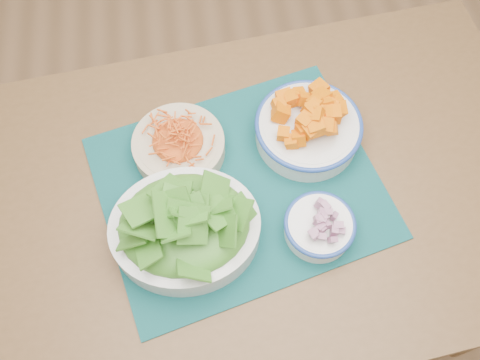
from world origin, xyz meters
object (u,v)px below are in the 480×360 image
at_px(table, 270,205).
at_px(carrot_bowl, 178,143).
at_px(squash_bowl, 309,123).
at_px(onion_bowl, 320,225).
at_px(placemat, 240,187).
at_px(lettuce_bowl, 184,225).

relative_size(table, carrot_bowl, 6.51).
xyz_separation_m(table, squash_bowl, (0.09, 0.11, 0.16)).
xyz_separation_m(carrot_bowl, onion_bowl, (0.26, -0.22, -0.00)).
height_order(squash_bowl, onion_bowl, squash_bowl).
bearing_deg(carrot_bowl, onion_bowl, -40.38).
distance_m(placemat, onion_bowl, 0.19).
distance_m(table, squash_bowl, 0.21).
xyz_separation_m(placemat, onion_bowl, (0.14, -0.12, 0.04)).
distance_m(table, lettuce_bowl, 0.26).
height_order(placemat, carrot_bowl, carrot_bowl).
bearing_deg(table, squash_bowl, 43.69).
relative_size(placemat, lettuce_bowl, 1.94).
xyz_separation_m(squash_bowl, onion_bowl, (-0.02, -0.22, -0.02)).
distance_m(squash_bowl, lettuce_bowl, 0.34).
xyz_separation_m(table, carrot_bowl, (-0.19, 0.11, 0.14)).
relative_size(squash_bowl, onion_bowl, 1.73).
height_order(placemat, onion_bowl, onion_bowl).
xyz_separation_m(carrot_bowl, lettuce_bowl, (-0.00, -0.20, 0.02)).
distance_m(placemat, squash_bowl, 0.20).
height_order(placemat, lettuce_bowl, lettuce_bowl).
height_order(carrot_bowl, onion_bowl, carrot_bowl).
relative_size(lettuce_bowl, onion_bowl, 1.89).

